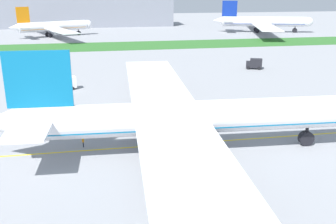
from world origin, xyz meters
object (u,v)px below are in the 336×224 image
at_px(ground_crew_marshaller_front, 83,141).
at_px(parked_airliner_far_centre, 262,22).
at_px(service_truck_baggage_loader, 254,64).
at_px(parked_airliner_far_left, 52,27).
at_px(service_truck_fuel_bowser, 63,83).
at_px(airliner_foreground, 182,118).

xyz_separation_m(ground_crew_marshaller_front, parked_airliner_far_centre, (89.48, 140.76, 4.50)).
bearing_deg(service_truck_baggage_loader, parked_airliner_far_left, 126.74).
bearing_deg(parked_airliner_far_centre, parked_airliner_far_left, -179.99).
xyz_separation_m(service_truck_baggage_loader, service_truck_fuel_bowser, (-54.31, -15.18, 0.03)).
distance_m(service_truck_baggage_loader, service_truck_fuel_bowser, 56.39).
relative_size(service_truck_baggage_loader, parked_airliner_far_left, 0.08).
height_order(ground_crew_marshaller_front, service_truck_fuel_bowser, service_truck_fuel_bowser).
height_order(service_truck_baggage_loader, parked_airliner_far_centre, parked_airliner_far_centre).
height_order(airliner_foreground, service_truck_fuel_bowser, airliner_foreground).
height_order(parked_airliner_far_left, parked_airliner_far_centre, parked_airliner_far_centre).
distance_m(service_truck_fuel_bowser, parked_airliner_far_left, 105.75).
relative_size(ground_crew_marshaller_front, service_truck_baggage_loader, 0.33).
xyz_separation_m(airliner_foreground, ground_crew_marshaller_front, (-14.51, 4.45, -4.27)).
bearing_deg(parked_airliner_far_centre, service_truck_baggage_loader, -114.44).
bearing_deg(service_truck_fuel_bowser, parked_airliner_far_centre, 47.81).
distance_m(airliner_foreground, service_truck_baggage_loader, 65.23).
bearing_deg(parked_airliner_far_left, service_truck_baggage_loader, -53.26).
xyz_separation_m(airliner_foreground, parked_airliner_far_centre, (74.97, 145.21, 0.23)).
distance_m(ground_crew_marshaller_front, service_truck_fuel_bowser, 36.26).
relative_size(service_truck_baggage_loader, service_truck_fuel_bowser, 0.78).
bearing_deg(service_truck_baggage_loader, airliner_foreground, -121.65).
distance_m(airliner_foreground, service_truck_fuel_bowser, 45.16).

